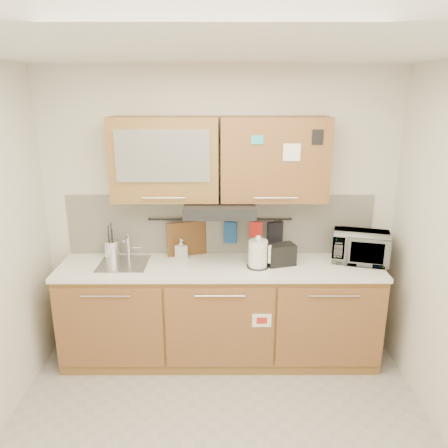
{
  "coord_description": "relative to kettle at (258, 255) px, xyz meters",
  "views": [
    {
      "loc": [
        0.03,
        -2.36,
        2.38
      ],
      "look_at": [
        0.04,
        1.05,
        1.34
      ],
      "focal_mm": 35.0,
      "sensor_mm": 36.0,
      "label": 1
    }
  ],
  "objects": [
    {
      "name": "ceiling",
      "position": [
        -0.33,
        -1.14,
        1.56
      ],
      "size": [
        3.2,
        3.2,
        0.0
      ],
      "primitive_type": "plane",
      "rotation": [
        3.14,
        0.0,
        0.0
      ],
      "color": "white",
      "rests_on": "wall_back"
    },
    {
      "name": "wall_back",
      "position": [
        -0.33,
        0.36,
        0.26
      ],
      "size": [
        3.2,
        0.0,
        3.2
      ],
      "primitive_type": "plane",
      "rotation": [
        1.57,
        0.0,
        0.0
      ],
      "color": "silver",
      "rests_on": "ground"
    },
    {
      "name": "base_cabinet",
      "position": [
        -0.33,
        0.05,
        -0.63
      ],
      "size": [
        2.8,
        0.64,
        0.88
      ],
      "color": "olive",
      "rests_on": "floor"
    },
    {
      "name": "countertop",
      "position": [
        -0.33,
        0.05,
        -0.14
      ],
      "size": [
        2.82,
        0.62,
        0.04
      ],
      "primitive_type": "cube",
      "color": "white",
      "rests_on": "base_cabinet"
    },
    {
      "name": "backsplash",
      "position": [
        -0.33,
        0.35,
        0.16
      ],
      "size": [
        2.8,
        0.02,
        0.56
      ],
      "primitive_type": "cube",
      "color": "silver",
      "rests_on": "countertop"
    },
    {
      "name": "upper_cabinets",
      "position": [
        -0.33,
        0.18,
        0.79
      ],
      "size": [
        1.82,
        0.37,
        0.7
      ],
      "color": "olive",
      "rests_on": "wall_back"
    },
    {
      "name": "range_hood",
      "position": [
        -0.33,
        0.11,
        0.38
      ],
      "size": [
        0.6,
        0.46,
        0.1
      ],
      "primitive_type": "cube",
      "color": "black",
      "rests_on": "upper_cabinets"
    },
    {
      "name": "sink",
      "position": [
        -1.18,
        0.07,
        -0.11
      ],
      "size": [
        0.42,
        0.4,
        0.26
      ],
      "color": "silver",
      "rests_on": "countertop"
    },
    {
      "name": "utensil_rail",
      "position": [
        -0.33,
        0.31,
        0.22
      ],
      "size": [
        1.3,
        0.02,
        0.02
      ],
      "primitive_type": "cylinder",
      "rotation": [
        0.0,
        1.57,
        0.0
      ],
      "color": "black",
      "rests_on": "backsplash"
    },
    {
      "name": "utensil_crock",
      "position": [
        -1.31,
        0.22,
        -0.03
      ],
      "size": [
        0.15,
        0.15,
        0.33
      ],
      "rotation": [
        0.0,
        0.0,
        0.18
      ],
      "color": "silver",
      "rests_on": "countertop"
    },
    {
      "name": "kettle",
      "position": [
        0.0,
        0.0,
        0.0
      ],
      "size": [
        0.22,
        0.21,
        0.29
      ],
      "rotation": [
        0.0,
        0.0,
        -0.34
      ],
      "color": "silver",
      "rests_on": "countertop"
    },
    {
      "name": "toaster",
      "position": [
        0.2,
        0.06,
        -0.02
      ],
      "size": [
        0.27,
        0.21,
        0.19
      ],
      "rotation": [
        0.0,
        0.0,
        0.28
      ],
      "color": "black",
      "rests_on": "countertop"
    },
    {
      "name": "microwave",
      "position": [
        0.92,
        0.14,
        0.02
      ],
      "size": [
        0.55,
        0.44,
        0.27
      ],
      "primitive_type": "imported",
      "rotation": [
        0.0,
        0.0,
        -0.27
      ],
      "color": "#999999",
      "rests_on": "countertop"
    },
    {
      "name": "soap_bottle",
      "position": [
        -0.68,
        0.21,
        -0.02
      ],
      "size": [
        0.12,
        0.12,
        0.19
      ],
      "primitive_type": "imported",
      "rotation": [
        0.0,
        0.0,
        0.74
      ],
      "color": "#999999",
      "rests_on": "countertop"
    },
    {
      "name": "cutting_board",
      "position": [
        -0.64,
        0.3,
        -0.02
      ],
      "size": [
        0.36,
        0.12,
        0.45
      ],
      "primitive_type": "cube",
      "rotation": [
        0.0,
        0.0,
        0.27
      ],
      "color": "brown",
      "rests_on": "utensil_rail"
    },
    {
      "name": "oven_mitt",
      "position": [
        -0.23,
        0.3,
        0.1
      ],
      "size": [
        0.12,
        0.05,
        0.2
      ],
      "primitive_type": "cube",
      "rotation": [
        0.0,
        0.0,
        -0.18
      ],
      "color": "navy",
      "rests_on": "utensil_rail"
    },
    {
      "name": "dark_pouch",
      "position": [
        0.17,
        0.3,
        0.09
      ],
      "size": [
        0.15,
        0.08,
        0.23
      ],
      "primitive_type": "cube",
      "rotation": [
        0.0,
        0.0,
        0.33
      ],
      "color": "black",
      "rests_on": "utensil_rail"
    },
    {
      "name": "pot_holder",
      "position": [
        -0.0,
        0.3,
        0.13
      ],
      "size": [
        0.12,
        0.03,
        0.14
      ],
      "primitive_type": "cube",
      "rotation": [
        0.0,
        0.0,
        -0.1
      ],
      "color": "red",
      "rests_on": "utensil_rail"
    }
  ]
}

